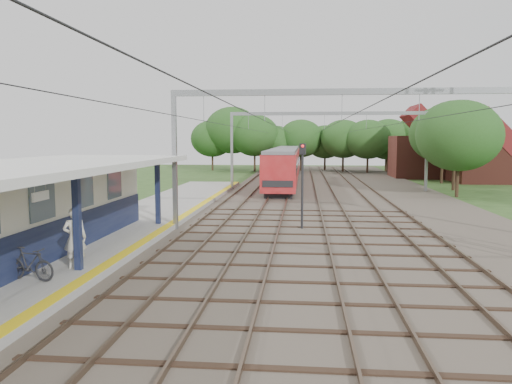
{
  "coord_description": "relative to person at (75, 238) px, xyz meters",
  "views": [
    {
      "loc": [
        1.39,
        -9.35,
        4.6
      ],
      "look_at": [
        -1.29,
        18.84,
        1.6
      ],
      "focal_mm": 35.0,
      "sensor_mm": 36.0,
      "label": 1
    }
  ],
  "objects": [
    {
      "name": "platform",
      "position": [
        -1.41,
        7.83,
        -1.19
      ],
      "size": [
        5.0,
        52.0,
        0.35
      ],
      "primitive_type": "cube",
      "color": "gray",
      "rests_on": "ground"
    },
    {
      "name": "person",
      "position": [
        0.0,
        0.0,
        0.0
      ],
      "size": [
        0.87,
        0.73,
        2.03
      ],
      "primitive_type": "imported",
      "rotation": [
        0.0,
        0.0,
        3.53
      ],
      "color": "silver",
      "rests_on": "platform"
    },
    {
      "name": "yellow_stripe",
      "position": [
        0.84,
        7.83,
        -1.01
      ],
      "size": [
        0.45,
        52.0,
        0.01
      ],
      "primitive_type": "cube",
      "color": "yellow",
      "rests_on": "platform"
    },
    {
      "name": "ballast_bed",
      "position": [
        10.09,
        23.83,
        -1.32
      ],
      "size": [
        18.0,
        90.0,
        0.1
      ],
      "primitive_type": "cube",
      "color": "#473D33",
      "rests_on": "ground"
    },
    {
      "name": "tree_band",
      "position": [
        9.93,
        50.95,
        3.55
      ],
      "size": [
        31.72,
        30.88,
        8.82
      ],
      "color": "#382619",
      "rests_on": "ground"
    },
    {
      "name": "house_near",
      "position": [
        27.09,
        39.83,
        1.62
      ],
      "size": [
        7.0,
        6.12,
        7.89
      ],
      "color": "brown",
      "rests_on": "ground"
    },
    {
      "name": "canopy",
      "position": [
        -1.68,
        -0.17,
        2.28
      ],
      "size": [
        6.4,
        20.0,
        3.44
      ],
      "color": "#121938",
      "rests_on": "platform"
    },
    {
      "name": "station_building",
      "position": [
        -2.79,
        0.83,
        0.68
      ],
      "size": [
        3.41,
        18.0,
        3.4
      ],
      "color": "beige",
      "rests_on": "platform"
    },
    {
      "name": "signal_post",
      "position": [
        7.44,
        9.51,
        1.41
      ],
      "size": [
        0.34,
        0.3,
        4.39
      ],
      "rotation": [
        0.0,
        0.0,
        -0.3
      ],
      "color": "black",
      "rests_on": "ground"
    },
    {
      "name": "ground",
      "position": [
        6.09,
        -6.17,
        -1.37
      ],
      "size": [
        160.0,
        160.0,
        0.0
      ],
      "primitive_type": "plane",
      "color": "#2D4C1E",
      "rests_on": "ground"
    },
    {
      "name": "rail_tracks",
      "position": [
        7.59,
        23.83,
        -1.19
      ],
      "size": [
        11.8,
        88.0,
        0.15
      ],
      "color": "brown",
      "rests_on": "ballast_bed"
    },
    {
      "name": "bicycle",
      "position": [
        -0.71,
        -1.54,
        -0.5
      ],
      "size": [
        1.77,
        0.8,
        1.03
      ],
      "primitive_type": "imported",
      "rotation": [
        0.0,
        0.0,
        1.38
      ],
      "color": "black",
      "rests_on": "platform"
    },
    {
      "name": "house_far",
      "position": [
        22.09,
        45.83,
        1.87
      ],
      "size": [
        8.0,
        6.12,
        8.66
      ],
      "color": "brown",
      "rests_on": "ground"
    },
    {
      "name": "train",
      "position": [
        5.59,
        38.33,
        0.65
      ],
      "size": [
        2.73,
        34.0,
        3.6
      ],
      "color": "black",
      "rests_on": "ballast_bed"
    },
    {
      "name": "catenary_system",
      "position": [
        9.47,
        19.11,
        4.15
      ],
      "size": [
        17.22,
        88.0,
        7.0
      ],
      "color": "gray",
      "rests_on": "ground"
    }
  ]
}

